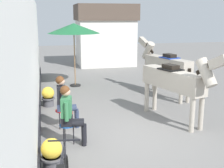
{
  "coord_description": "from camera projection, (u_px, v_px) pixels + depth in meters",
  "views": [
    {
      "loc": [
        -2.2,
        -6.57,
        2.9
      ],
      "look_at": [
        -0.4,
        1.2,
        1.05
      ],
      "focal_mm": 47.85,
      "sensor_mm": 36.0,
      "label": 1
    }
  ],
  "objects": [
    {
      "name": "pub_facade_wall",
      "position": [
        30.0,
        68.0,
        7.89
      ],
      "size": [
        0.34,
        14.0,
        3.4
      ],
      "color": "white",
      "rests_on": "ground_plane"
    },
    {
      "name": "seated_visitor_near",
      "position": [
        69.0,
        112.0,
        6.67
      ],
      "size": [
        0.61,
        0.48,
        1.39
      ],
      "color": "#194C99",
      "rests_on": "ground_plane"
    },
    {
      "name": "ground_plane",
      "position": [
        112.0,
        102.0,
        10.22
      ],
      "size": [
        40.0,
        40.0,
        0.0
      ],
      "primitive_type": "plane",
      "color": "slate"
    },
    {
      "name": "flower_planter_farthest",
      "position": [
        48.0,
        96.0,
        9.66
      ],
      "size": [
        0.43,
        0.43,
        0.64
      ],
      "color": "#4C4C51",
      "rests_on": "ground_plane"
    },
    {
      "name": "seated_visitor_far",
      "position": [
        64.0,
        99.0,
        7.72
      ],
      "size": [
        0.61,
        0.49,
        1.39
      ],
      "color": "red",
      "rests_on": "ground_plane"
    },
    {
      "name": "distant_cottage",
      "position": [
        105.0,
        34.0,
        17.46
      ],
      "size": [
        3.4,
        2.6,
        3.5
      ],
      "color": "silver",
      "rests_on": "ground_plane"
    },
    {
      "name": "flower_planter_nearest",
      "position": [
        52.0,
        154.0,
        5.64
      ],
      "size": [
        0.43,
        0.43,
        0.64
      ],
      "color": "#4C4C51",
      "rests_on": "ground_plane"
    },
    {
      "name": "cafe_parasol",
      "position": [
        74.0,
        29.0,
        11.95
      ],
      "size": [
        2.1,
        2.1,
        2.58
      ],
      "color": "black",
      "rests_on": "ground_plane"
    },
    {
      "name": "satchel_bag",
      "position": [
        68.0,
        110.0,
        8.99
      ],
      "size": [
        0.27,
        0.29,
        0.2
      ],
      "primitive_type": "cube",
      "rotation": [
        0.0,
        0.0,
        5.37
      ],
      "color": "maroon",
      "rests_on": "ground_plane"
    },
    {
      "name": "saddled_horse_near",
      "position": [
        176.0,
        81.0,
        8.11
      ],
      "size": [
        1.11,
        2.91,
        2.06
      ],
      "color": "#B2A899",
      "rests_on": "ground_plane"
    },
    {
      "name": "saddled_horse_far",
      "position": [
        165.0,
        64.0,
        10.76
      ],
      "size": [
        1.06,
        2.93,
        2.06
      ],
      "color": "#B2A899",
      "rests_on": "ground_plane"
    }
  ]
}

